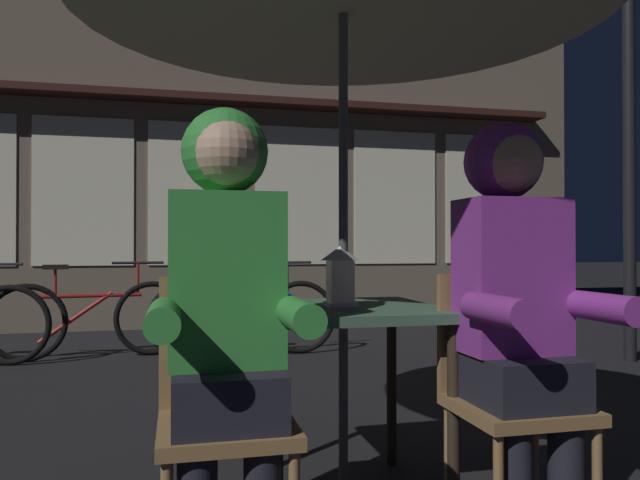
{
  "coord_description": "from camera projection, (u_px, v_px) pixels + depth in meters",
  "views": [
    {
      "loc": [
        -0.63,
        -2.25,
        0.97
      ],
      "look_at": [
        0.0,
        0.39,
        1.0
      ],
      "focal_mm": 33.99,
      "sensor_mm": 36.0,
      "label": 1
    }
  ],
  "objects": [
    {
      "name": "chair_left",
      "position": [
        225.0,
        403.0,
        1.86
      ],
      "size": [
        0.4,
        0.4,
        0.87
      ],
      "color": "olive",
      "rests_on": "ground_plane"
    },
    {
      "name": "chair_right",
      "position": [
        507.0,
        386.0,
        2.08
      ],
      "size": [
        0.4,
        0.4,
        0.87
      ],
      "color": "olive",
      "rests_on": "ground_plane"
    },
    {
      "name": "lantern",
      "position": [
        340.0,
        275.0,
        2.32
      ],
      "size": [
        0.11,
        0.11,
        0.23
      ],
      "color": "white",
      "rests_on": "cafe_table"
    },
    {
      "name": "bicycle_second",
      "position": [
        91.0,
        318.0,
        5.23
      ],
      "size": [
        1.68,
        0.23,
        0.84
      ],
      "color": "black",
      "rests_on": "ground_plane"
    },
    {
      "name": "shopfront_building",
      "position": [
        195.0,
        76.0,
        7.51
      ],
      "size": [
        10.0,
        0.93,
        6.2
      ],
      "color": "#6B5B4C",
      "rests_on": "ground_plane"
    },
    {
      "name": "street_lamp",
      "position": [
        629.0,
        42.0,
        5.15
      ],
      "size": [
        0.32,
        0.32,
        3.88
      ],
      "color": "black",
      "rests_on": "ground_plane"
    },
    {
      "name": "cafe_table",
      "position": [
        343.0,
        332.0,
        2.33
      ],
      "size": [
        0.72,
        0.72,
        0.74
      ],
      "color": "#42664C",
      "rests_on": "ground_plane"
    },
    {
      "name": "person_right_hooded",
      "position": [
        515.0,
        283.0,
        2.03
      ],
      "size": [
        0.45,
        0.56,
        1.4
      ],
      "color": "black",
      "rests_on": "ground_plane"
    },
    {
      "name": "person_left_hooded",
      "position": [
        227.0,
        287.0,
        1.81
      ],
      "size": [
        0.45,
        0.56,
        1.4
      ],
      "color": "black",
      "rests_on": "ground_plane"
    },
    {
      "name": "bicycle_third",
      "position": [
        244.0,
        317.0,
        5.34
      ],
      "size": [
        1.68,
        0.1,
        0.84
      ],
      "color": "black",
      "rests_on": "ground_plane"
    }
  ]
}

